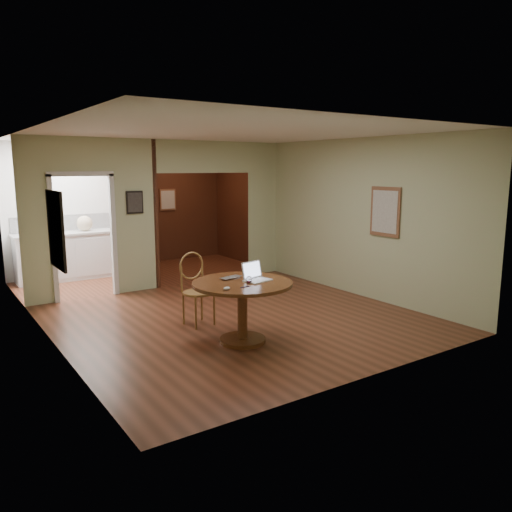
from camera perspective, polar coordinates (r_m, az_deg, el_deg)
floor at (r=7.41m, az=-1.90°, el=-7.23°), size 5.00×5.00×0.00m
room_shell at (r=9.71m, az=-14.19°, el=4.36°), size 5.20×7.50×5.00m
dining_table at (r=6.32m, az=-1.57°, el=-4.78°), size 1.26×1.26×0.79m
chair at (r=7.11m, az=-6.90°, el=-3.26°), size 0.48×0.48×1.03m
open_laptop at (r=6.35m, az=-0.12°, el=-2.22°), size 0.37×0.35×0.23m
closed_laptop at (r=6.41m, az=-2.62°, el=-2.56°), size 0.34×0.26×0.02m
mouse at (r=5.86m, az=-3.37°, el=-3.72°), size 0.11×0.08×0.04m
wine_glass at (r=6.19m, az=-0.80°, el=-2.70°), size 0.08×0.08×0.09m
pen at (r=5.99m, az=-1.27°, el=-3.54°), size 0.14×0.02×0.01m
kitchen_cabinet at (r=10.61m, az=-20.53°, el=0.05°), size 2.06×0.60×0.94m
grocery_bag at (r=10.60m, az=-19.00°, el=3.54°), size 0.37×0.34×0.31m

